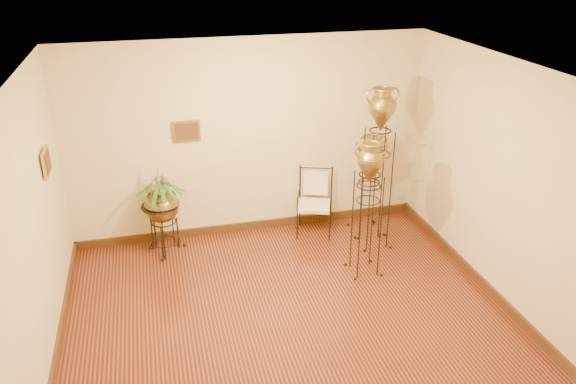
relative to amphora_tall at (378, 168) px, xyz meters
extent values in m
plane|color=brown|center=(-1.57, -1.64, -1.16)|extent=(5.00, 5.00, 0.00)
cube|color=#482710|center=(-1.57, 0.84, -1.10)|extent=(5.00, 0.04, 0.12)
cube|color=#482710|center=(-4.05, -1.64, -1.10)|extent=(0.04, 5.00, 0.12)
cube|color=#482710|center=(0.91, -1.64, -1.10)|extent=(0.04, 5.00, 0.12)
cube|color=gold|center=(-2.42, 0.82, 0.44)|extent=(0.36, 0.03, 0.29)
cube|color=gold|center=(-4.03, -0.19, 0.54)|extent=(0.03, 0.36, 0.29)
cube|color=#FEF4C0|center=(-0.71, 0.51, -0.72)|extent=(0.58, 0.56, 0.05)
cube|color=#FEF4C0|center=(-0.71, 0.51, -0.45)|extent=(0.34, 0.15, 0.37)
cylinder|color=black|center=(-2.86, 0.51, -0.45)|extent=(0.49, 0.49, 0.02)
camera|label=1|loc=(-2.86, -6.41, 2.82)|focal=35.00mm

